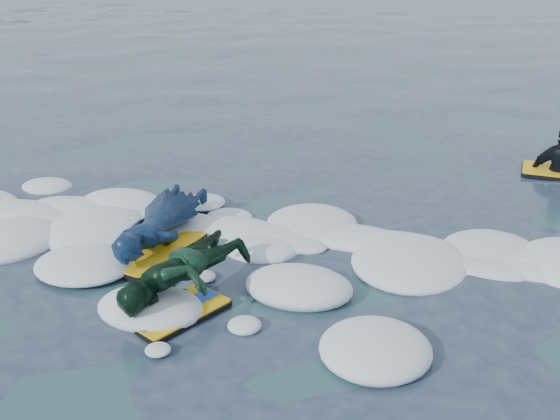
# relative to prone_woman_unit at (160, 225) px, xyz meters

# --- Properties ---
(ground) EXTENTS (120.00, 120.00, 0.00)m
(ground) POSITION_rel_prone_woman_unit_xyz_m (1.25, -0.96, -0.24)
(ground) COLOR #1A363F
(ground) RESTS_ON ground
(foam_band) EXTENTS (12.00, 3.10, 0.30)m
(foam_band) POSITION_rel_prone_woman_unit_xyz_m (1.25, 0.08, -0.24)
(foam_band) COLOR white
(foam_band) RESTS_ON ground
(prone_woman_unit) EXTENTS (0.90, 1.81, 0.47)m
(prone_woman_unit) POSITION_rel_prone_woman_unit_xyz_m (0.00, 0.00, 0.00)
(prone_woman_unit) COLOR black
(prone_woman_unit) RESTS_ON ground
(prone_child_unit) EXTENTS (1.18, 1.53, 0.54)m
(prone_child_unit) POSITION_rel_prone_woman_unit_xyz_m (0.76, -1.11, 0.04)
(prone_child_unit) COLOR black
(prone_child_unit) RESTS_ON ground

